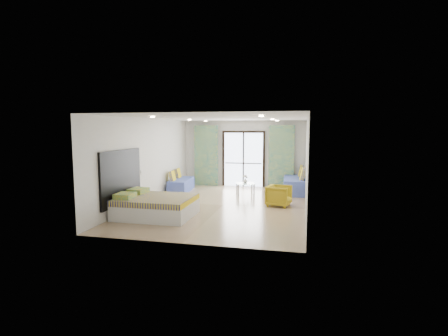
% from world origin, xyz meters
% --- Properties ---
extents(floor, '(5.00, 7.50, 0.01)m').
position_xyz_m(floor, '(0.00, 0.00, 0.00)').
color(floor, '#937758').
rests_on(floor, ground).
extents(ceiling, '(5.00, 7.50, 0.01)m').
position_xyz_m(ceiling, '(0.00, 0.00, 2.70)').
color(ceiling, silver).
rests_on(ceiling, ground).
extents(wall_back, '(5.00, 0.01, 2.70)m').
position_xyz_m(wall_back, '(0.00, 3.75, 1.35)').
color(wall_back, silver).
rests_on(wall_back, ground).
extents(wall_front, '(5.00, 0.01, 2.70)m').
position_xyz_m(wall_front, '(0.00, -3.75, 1.35)').
color(wall_front, silver).
rests_on(wall_front, ground).
extents(wall_left, '(0.01, 7.50, 2.70)m').
position_xyz_m(wall_left, '(-2.50, 0.00, 1.35)').
color(wall_left, silver).
rests_on(wall_left, ground).
extents(wall_right, '(0.01, 7.50, 2.70)m').
position_xyz_m(wall_right, '(2.50, 0.00, 1.35)').
color(wall_right, silver).
rests_on(wall_right, ground).
extents(balcony_door, '(1.76, 0.08, 2.28)m').
position_xyz_m(balcony_door, '(0.00, 3.72, 1.26)').
color(balcony_door, black).
rests_on(balcony_door, floor).
extents(balcony_rail, '(1.52, 0.03, 0.04)m').
position_xyz_m(balcony_rail, '(0.00, 3.73, 0.95)').
color(balcony_rail, '#595451').
rests_on(balcony_rail, balcony_door).
extents(curtain_left, '(1.00, 0.10, 2.50)m').
position_xyz_m(curtain_left, '(-1.55, 3.57, 1.25)').
color(curtain_left, silver).
rests_on(curtain_left, floor).
extents(curtain_right, '(1.00, 0.10, 2.50)m').
position_xyz_m(curtain_right, '(1.55, 3.57, 1.25)').
color(curtain_right, silver).
rests_on(curtain_right, floor).
extents(downlight_a, '(0.12, 0.12, 0.02)m').
position_xyz_m(downlight_a, '(-1.40, -2.00, 2.67)').
color(downlight_a, '#FFE0B2').
rests_on(downlight_a, ceiling).
extents(downlight_b, '(0.12, 0.12, 0.02)m').
position_xyz_m(downlight_b, '(1.40, -2.00, 2.67)').
color(downlight_b, '#FFE0B2').
rests_on(downlight_b, ceiling).
extents(downlight_c, '(0.12, 0.12, 0.02)m').
position_xyz_m(downlight_c, '(-1.40, 1.00, 2.67)').
color(downlight_c, '#FFE0B2').
rests_on(downlight_c, ceiling).
extents(downlight_d, '(0.12, 0.12, 0.02)m').
position_xyz_m(downlight_d, '(1.40, 1.00, 2.67)').
color(downlight_d, '#FFE0B2').
rests_on(downlight_d, ceiling).
extents(downlight_e, '(0.12, 0.12, 0.02)m').
position_xyz_m(downlight_e, '(-1.40, 3.00, 2.67)').
color(downlight_e, '#FFE0B2').
rests_on(downlight_e, ceiling).
extents(downlight_f, '(0.12, 0.12, 0.02)m').
position_xyz_m(downlight_f, '(1.40, 3.00, 2.67)').
color(downlight_f, '#FFE0B2').
rests_on(downlight_f, ceiling).
extents(headboard, '(0.06, 2.10, 1.50)m').
position_xyz_m(headboard, '(-2.46, -1.78, 1.05)').
color(headboard, black).
rests_on(headboard, floor).
extents(switch_plate, '(0.02, 0.10, 0.10)m').
position_xyz_m(switch_plate, '(-2.47, -0.53, 1.05)').
color(switch_plate, silver).
rests_on(switch_plate, wall_left).
extents(bed, '(1.98, 1.61, 0.68)m').
position_xyz_m(bed, '(-1.48, -1.78, 0.29)').
color(bed, silver).
rests_on(bed, floor).
extents(daybed_left, '(0.81, 1.74, 0.83)m').
position_xyz_m(daybed_left, '(-2.12, 2.02, 0.26)').
color(daybed_left, '#4657A7').
rests_on(daybed_left, floor).
extents(daybed_right, '(0.89, 2.03, 0.98)m').
position_xyz_m(daybed_right, '(2.12, 2.70, 0.30)').
color(daybed_right, '#4657A7').
rests_on(daybed_right, floor).
extents(coffee_table, '(0.79, 0.79, 0.73)m').
position_xyz_m(coffee_table, '(0.39, 1.86, 0.37)').
color(coffee_table, silver).
rests_on(coffee_table, floor).
extents(vase, '(0.19, 0.19, 0.16)m').
position_xyz_m(vase, '(0.38, 1.90, 0.50)').
color(vase, white).
rests_on(vase, coffee_table).
extents(armchair, '(0.76, 0.79, 0.70)m').
position_xyz_m(armchair, '(1.70, 0.27, 0.35)').
color(armchair, '#A78B15').
rests_on(armchair, floor).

